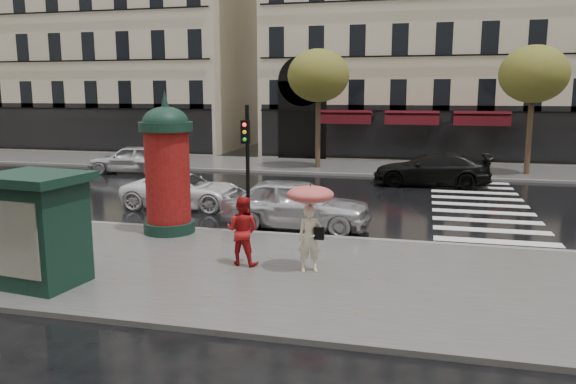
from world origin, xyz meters
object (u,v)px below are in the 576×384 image
(car_white, at_px, (185,191))
(woman_red, at_px, (242,231))
(man_burgundy, at_px, (174,206))
(newsstand, at_px, (38,228))
(morris_column, at_px, (167,165))
(car_silver, at_px, (296,204))
(car_black, at_px, (431,169))
(car_far_silver, at_px, (131,159))
(woman_umbrella, at_px, (310,214))
(traffic_light, at_px, (247,157))

(car_white, bearing_deg, woman_red, -147.91)
(man_burgundy, xyz_separation_m, newsstand, (-0.87, -5.00, 0.46))
(morris_column, height_order, newsstand, morris_column)
(car_silver, bearing_deg, car_black, -22.46)
(car_far_silver, bearing_deg, woman_umbrella, 33.73)
(car_silver, distance_m, car_far_silver, 15.18)
(woman_red, height_order, newsstand, newsstand)
(woman_umbrella, bearing_deg, traffic_light, 129.72)
(woman_umbrella, bearing_deg, car_black, 78.49)
(morris_column, height_order, car_silver, morris_column)
(car_silver, bearing_deg, traffic_light, 143.10)
(man_burgundy, distance_m, car_silver, 3.83)
(woman_umbrella, relative_size, car_black, 0.40)
(newsstand, bearing_deg, woman_red, 32.18)
(car_far_silver, bearing_deg, traffic_light, 34.13)
(woman_umbrella, bearing_deg, car_far_silver, 131.29)
(man_burgundy, height_order, car_white, man_burgundy)
(woman_red, relative_size, car_silver, 0.36)
(car_silver, bearing_deg, newsstand, 149.27)
(woman_umbrella, bearing_deg, car_silver, 106.80)
(car_white, bearing_deg, traffic_light, -137.31)
(car_white, bearing_deg, car_black, -52.87)
(traffic_light, bearing_deg, morris_column, -172.26)
(man_burgundy, bearing_deg, morris_column, 11.50)
(woman_red, height_order, man_burgundy, woman_red)
(traffic_light, bearing_deg, woman_red, -74.64)
(car_silver, relative_size, car_far_silver, 1.06)
(morris_column, bearing_deg, newsstand, -97.89)
(car_white, height_order, car_black, car_black)
(traffic_light, distance_m, car_black, 12.50)
(woman_red, relative_size, car_white, 0.37)
(newsstand, bearing_deg, woman_umbrella, 22.29)
(man_burgundy, bearing_deg, newsstand, 91.61)
(car_black, relative_size, car_far_silver, 1.18)
(traffic_light, bearing_deg, man_burgundy, -171.64)
(car_far_silver, bearing_deg, newsstand, 15.47)
(car_silver, bearing_deg, car_far_silver, 49.91)
(woman_red, distance_m, traffic_light, 3.33)
(man_burgundy, relative_size, car_silver, 0.34)
(traffic_light, xyz_separation_m, car_far_silver, (-10.24, 11.50, -1.67))
(woman_umbrella, distance_m, traffic_light, 4.05)
(car_black, bearing_deg, car_far_silver, -92.01)
(newsstand, distance_m, car_black, 18.54)
(traffic_light, bearing_deg, car_far_silver, 131.69)
(traffic_light, xyz_separation_m, car_silver, (1.16, 1.47, -1.63))
(woman_red, distance_m, morris_column, 4.26)
(woman_red, distance_m, car_black, 14.77)
(newsstand, bearing_deg, man_burgundy, 80.11)
(morris_column, bearing_deg, man_burgundy, 0.00)
(woman_umbrella, height_order, car_white, woman_umbrella)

